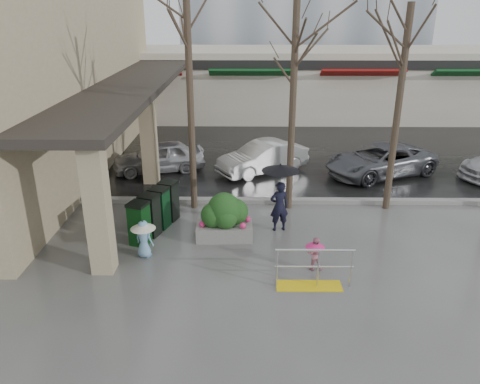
{
  "coord_description": "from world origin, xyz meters",
  "views": [
    {
      "loc": [
        -0.26,
        -10.99,
        6.39
      ],
      "look_at": [
        -0.42,
        1.74,
        1.3
      ],
      "focal_mm": 35.0,
      "sensor_mm": 36.0,
      "label": 1
    }
  ],
  "objects_px": {
    "handrail": "(312,273)",
    "woman": "(280,191)",
    "tree_midwest": "(295,47)",
    "child_blue": "(144,235)",
    "tree_mideast": "(404,60)",
    "car_b": "(263,157)",
    "car_c": "(381,160)",
    "news_boxes": "(155,211)",
    "car_a": "(159,157)",
    "planter": "(225,217)",
    "tree_west": "(188,52)",
    "child_pink": "(315,251)"
  },
  "relations": [
    {
      "from": "child_blue",
      "to": "car_a",
      "type": "bearing_deg",
      "value": -60.77
    },
    {
      "from": "tree_west",
      "to": "tree_midwest",
      "type": "bearing_deg",
      "value": 0.0
    },
    {
      "from": "tree_midwest",
      "to": "woman",
      "type": "relative_size",
      "value": 3.27
    },
    {
      "from": "tree_midwest",
      "to": "child_blue",
      "type": "height_order",
      "value": "tree_midwest"
    },
    {
      "from": "tree_mideast",
      "to": "woman",
      "type": "bearing_deg",
      "value": -155.47
    },
    {
      "from": "news_boxes",
      "to": "car_a",
      "type": "xyz_separation_m",
      "value": [
        -0.85,
        5.49,
        -0.01
      ]
    },
    {
      "from": "tree_mideast",
      "to": "car_b",
      "type": "xyz_separation_m",
      "value": [
        -4.07,
        3.63,
        -4.23
      ]
    },
    {
      "from": "tree_mideast",
      "to": "child_pink",
      "type": "distance_m",
      "value": 6.6
    },
    {
      "from": "planter",
      "to": "car_a",
      "type": "distance_m",
      "value": 6.64
    },
    {
      "from": "tree_midwest",
      "to": "car_b",
      "type": "height_order",
      "value": "tree_midwest"
    },
    {
      "from": "tree_mideast",
      "to": "car_a",
      "type": "xyz_separation_m",
      "value": [
        -8.33,
        3.68,
        -4.23
      ]
    },
    {
      "from": "planter",
      "to": "car_c",
      "type": "bearing_deg",
      "value": 42.88
    },
    {
      "from": "child_pink",
      "to": "child_blue",
      "type": "bearing_deg",
      "value": -4.23
    },
    {
      "from": "handrail",
      "to": "car_b",
      "type": "height_order",
      "value": "car_b"
    },
    {
      "from": "news_boxes",
      "to": "tree_west",
      "type": "bearing_deg",
      "value": 80.64
    },
    {
      "from": "woman",
      "to": "car_c",
      "type": "distance_m",
      "value": 6.71
    },
    {
      "from": "handrail",
      "to": "news_boxes",
      "type": "bearing_deg",
      "value": 145.45
    },
    {
      "from": "child_pink",
      "to": "tree_midwest",
      "type": "bearing_deg",
      "value": -82.02
    },
    {
      "from": "planter",
      "to": "car_a",
      "type": "relative_size",
      "value": 0.45
    },
    {
      "from": "tree_west",
      "to": "car_b",
      "type": "relative_size",
      "value": 1.78
    },
    {
      "from": "tree_west",
      "to": "tree_midwest",
      "type": "distance_m",
      "value": 3.2
    },
    {
      "from": "tree_west",
      "to": "car_a",
      "type": "distance_m",
      "value": 6.06
    },
    {
      "from": "car_b",
      "to": "tree_west",
      "type": "bearing_deg",
      "value": -66.83
    },
    {
      "from": "tree_west",
      "to": "planter",
      "type": "distance_m",
      "value": 5.08
    },
    {
      "from": "tree_mideast",
      "to": "planter",
      "type": "bearing_deg",
      "value": -157.14
    },
    {
      "from": "planter",
      "to": "car_b",
      "type": "xyz_separation_m",
      "value": [
        1.3,
        5.9,
        -0.05
      ]
    },
    {
      "from": "tree_midwest",
      "to": "handrail",
      "type": "bearing_deg",
      "value": -88.09
    },
    {
      "from": "tree_west",
      "to": "child_blue",
      "type": "xyz_separation_m",
      "value": [
        -1.0,
        -3.39,
        -4.43
      ]
    },
    {
      "from": "tree_west",
      "to": "car_b",
      "type": "distance_m",
      "value": 6.24
    },
    {
      "from": "handrail",
      "to": "car_c",
      "type": "xyz_separation_m",
      "value": [
        3.79,
        8.12,
        0.25
      ]
    },
    {
      "from": "tree_west",
      "to": "child_pink",
      "type": "distance_m",
      "value": 7.01
    },
    {
      "from": "child_pink",
      "to": "tree_west",
      "type": "bearing_deg",
      "value": -45.18
    },
    {
      "from": "handrail",
      "to": "tree_mideast",
      "type": "xyz_separation_m",
      "value": [
        3.14,
        4.8,
        4.48
      ]
    },
    {
      "from": "child_pink",
      "to": "car_b",
      "type": "xyz_separation_m",
      "value": [
        -1.09,
        7.62,
        0.11
      ]
    },
    {
      "from": "tree_mideast",
      "to": "car_b",
      "type": "bearing_deg",
      "value": 138.22
    },
    {
      "from": "tree_midwest",
      "to": "child_pink",
      "type": "xyz_separation_m",
      "value": [
        0.33,
        -3.98,
        -4.71
      ]
    },
    {
      "from": "handrail",
      "to": "tree_west",
      "type": "height_order",
      "value": "tree_west"
    },
    {
      "from": "child_pink",
      "to": "car_c",
      "type": "distance_m",
      "value": 8.15
    },
    {
      "from": "car_c",
      "to": "tree_west",
      "type": "bearing_deg",
      "value": -89.54
    },
    {
      "from": "tree_midwest",
      "to": "car_a",
      "type": "bearing_deg",
      "value": 143.8
    },
    {
      "from": "tree_midwest",
      "to": "car_c",
      "type": "relative_size",
      "value": 1.54
    },
    {
      "from": "woman",
      "to": "child_blue",
      "type": "height_order",
      "value": "woman"
    },
    {
      "from": "car_a",
      "to": "child_pink",
      "type": "bearing_deg",
      "value": 19.0
    },
    {
      "from": "handrail",
      "to": "woman",
      "type": "height_order",
      "value": "woman"
    },
    {
      "from": "handrail",
      "to": "tree_midwest",
      "type": "distance_m",
      "value": 6.83
    },
    {
      "from": "tree_mideast",
      "to": "car_c",
      "type": "relative_size",
      "value": 1.43
    },
    {
      "from": "car_c",
      "to": "news_boxes",
      "type": "bearing_deg",
      "value": -82.21
    },
    {
      "from": "tree_midwest",
      "to": "tree_west",
      "type": "bearing_deg",
      "value": -180.0
    },
    {
      "from": "tree_midwest",
      "to": "tree_mideast",
      "type": "distance_m",
      "value": 3.32
    },
    {
      "from": "handrail",
      "to": "news_boxes",
      "type": "relative_size",
      "value": 0.81
    }
  ]
}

